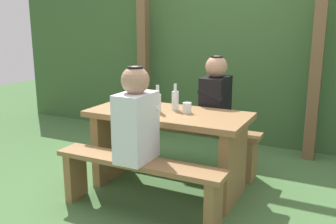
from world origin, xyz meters
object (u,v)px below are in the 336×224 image
object	(u,v)px
cell_phone	(148,106)
bottle_left	(175,100)
bench_near	(138,176)
drinking_glass	(187,108)
bottle_right	(138,100)
bench_far	(191,139)
picnic_table	(168,137)
person_white_shirt	(136,118)
bottle_center	(158,102)
person_black_coat	(215,97)

from	to	relation	value
cell_phone	bottle_left	bearing A→B (deg)	-1.05
bench_near	drinking_glass	size ratio (longest dim) A/B	15.46
bottle_right	bench_far	bearing A→B (deg)	67.04
picnic_table	cell_phone	distance (m)	0.38
person_white_shirt	bottle_left	bearing A→B (deg)	86.82
person_white_shirt	bottle_left	size ratio (longest dim) A/B	3.08
person_white_shirt	bottle_right	xyz separation A→B (m)	(-0.24, 0.44, 0.03)
bottle_center	bench_near	bearing A→B (deg)	-81.05
person_black_coat	cell_phone	xyz separation A→B (m)	(-0.52, -0.40, -0.06)
bottle_right	cell_phone	distance (m)	0.22
bottle_left	cell_phone	world-z (taller)	bottle_left
bottle_right	cell_phone	bearing A→B (deg)	94.47
bottle_center	cell_phone	xyz separation A→B (m)	(-0.19, 0.17, -0.09)
person_black_coat	person_white_shirt	bearing A→B (deg)	-103.92
drinking_glass	cell_phone	bearing A→B (deg)	169.10
picnic_table	bottle_center	bearing A→B (deg)	-145.81
person_black_coat	bottle_left	world-z (taller)	person_black_coat
picnic_table	drinking_glass	world-z (taller)	drinking_glass
cell_phone	picnic_table	bearing A→B (deg)	-19.29
person_black_coat	bottle_right	bearing A→B (deg)	-130.20
drinking_glass	bottle_left	size ratio (longest dim) A/B	0.39
person_white_shirt	bottle_left	xyz separation A→B (m)	(0.03, 0.61, 0.03)
bench_near	cell_phone	distance (m)	0.80
drinking_glass	bottle_center	world-z (taller)	bottle_center
person_black_coat	cell_phone	bearing A→B (deg)	-142.59
bottle_right	bottle_left	bearing A→B (deg)	30.76
person_white_shirt	bottle_right	size ratio (longest dim) A/B	2.99
picnic_table	bottle_right	bearing A→B (deg)	-163.26
person_white_shirt	cell_phone	bearing A→B (deg)	112.17
bench_near	person_black_coat	bearing A→B (deg)	76.53
person_white_shirt	person_black_coat	distance (m)	1.07
person_black_coat	bottle_left	distance (m)	0.48
bench_far	bottle_right	xyz separation A→B (m)	(-0.25, -0.60, 0.49)
bench_far	bottle_right	bearing A→B (deg)	-112.96
bottle_right	cell_phone	size ratio (longest dim) A/B	1.72
picnic_table	bottle_center	size ratio (longest dim) A/B	5.93
drinking_glass	bottle_left	distance (m)	0.15
person_white_shirt	bench_near	bearing A→B (deg)	-23.29
bench_far	bottle_center	bearing A→B (deg)	-97.39
bench_near	drinking_glass	world-z (taller)	drinking_glass
drinking_glass	bottle_right	xyz separation A→B (m)	(-0.42, -0.11, 0.05)
drinking_glass	cell_phone	world-z (taller)	drinking_glass
person_white_shirt	drinking_glass	bearing A→B (deg)	72.88
person_black_coat	bench_far	bearing A→B (deg)	179.24
bench_far	drinking_glass	world-z (taller)	drinking_glass
bench_far	bottle_center	size ratio (longest dim) A/B	5.93
bench_far	drinking_glass	size ratio (longest dim) A/B	15.46
bottle_center	bottle_left	bearing A→B (deg)	54.48
drinking_glass	bottle_right	bearing A→B (deg)	-164.58
picnic_table	bottle_left	size ratio (longest dim) A/B	5.99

